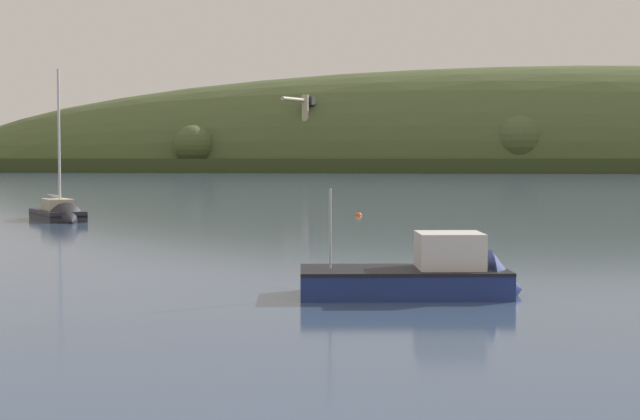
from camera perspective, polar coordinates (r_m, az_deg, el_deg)
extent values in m
cube|color=#35401E|center=(266.54, 10.75, 2.60)|extent=(475.74, 83.82, 3.66)
ellipsoid|color=#4C5B33|center=(286.73, 13.57, 2.23)|extent=(382.26, 92.93, 60.25)
sphere|color=#4C5B33|center=(266.42, -7.48, 3.83)|extent=(10.77, 10.77, 10.77)
sphere|color=#4C5B33|center=(257.64, 11.62, 4.02)|extent=(13.40, 13.40, 13.40)
cube|color=#4C4C51|center=(261.36, -0.88, 2.46)|extent=(5.36, 5.36, 2.00)
cylinder|color=#BCB293|center=(261.46, -0.88, 4.75)|extent=(1.89, 1.89, 18.88)
cylinder|color=#BCB293|center=(257.84, -1.47, 6.53)|extent=(5.25, 11.54, 1.04)
cube|color=#333338|center=(263.62, -0.62, 6.46)|extent=(3.15, 2.73, 2.27)
cube|color=#232328|center=(59.69, -15.23, -0.47)|extent=(5.39, 5.91, 1.00)
cone|color=#232328|center=(56.83, -14.58, -0.63)|extent=(2.52, 2.44, 2.05)
cube|color=black|center=(59.68, -15.23, -0.25)|extent=(5.40, 5.92, 0.12)
cube|color=#BCB299|center=(59.50, -15.21, 0.32)|extent=(2.80, 2.97, 0.66)
cylinder|color=silver|center=(58.88, -15.13, 4.01)|extent=(0.15, 0.15, 8.30)
cylinder|color=silver|center=(60.42, -15.42, 0.81)|extent=(2.05, 2.47, 0.12)
cube|color=navy|center=(25.96, 4.95, -4.71)|extent=(5.89, 3.52, 1.14)
cone|color=navy|center=(26.40, 10.92, -4.62)|extent=(1.30, 2.27, 2.14)
cube|color=black|center=(25.90, 4.96, -3.54)|extent=(5.90, 3.56, 0.08)
cube|color=silver|center=(26.00, 7.64, -2.38)|extent=(2.04, 2.04, 0.96)
cube|color=#192833|center=(26.12, 9.37, -2.05)|extent=(0.38, 1.49, 0.54)
cylinder|color=#B2B2B7|center=(25.66, 0.62, -1.10)|extent=(0.06, 0.06, 2.14)
sphere|color=#EA5B19|center=(61.94, 2.27, -0.35)|extent=(0.47, 0.47, 0.47)
cylinder|color=black|center=(61.93, 2.28, -0.09)|extent=(0.04, 0.04, 0.08)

